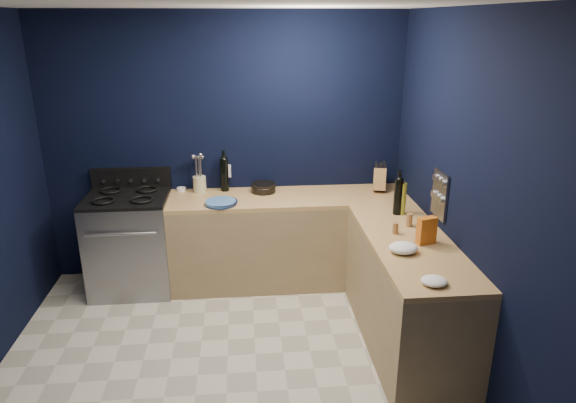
{
  "coord_description": "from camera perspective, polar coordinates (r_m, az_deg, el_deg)",
  "views": [
    {
      "loc": [
        0.16,
        -3.24,
        2.51
      ],
      "look_at": [
        0.55,
        1.0,
        1.0
      ],
      "focal_mm": 32.2,
      "sensor_mm": 36.0,
      "label": 1
    }
  ],
  "objects": [
    {
      "name": "ramekin",
      "position": [
        5.22,
        -11.69,
        1.33
      ],
      "size": [
        0.12,
        0.12,
        0.03
      ],
      "primitive_type": "cylinder",
      "rotation": [
        0.0,
        0.0,
        -0.43
      ],
      "color": "white",
      "rests_on": "top_back"
    },
    {
      "name": "lemon_basket",
      "position": [
        5.08,
        -2.72,
        1.53
      ],
      "size": [
        0.31,
        0.31,
        0.09
      ],
      "primitive_type": "cylinder",
      "rotation": [
        0.0,
        0.0,
        0.44
      ],
      "color": "black",
      "rests_on": "top_back"
    },
    {
      "name": "top_right",
      "position": [
        4.09,
        13.41,
        -4.55
      ],
      "size": [
        0.63,
        1.67,
        0.04
      ],
      "primitive_type": "cube",
      "color": "olive",
      "rests_on": "cab_right"
    },
    {
      "name": "wine_bottle_right",
      "position": [
        4.56,
        12.08,
        0.51
      ],
      "size": [
        0.1,
        0.1,
        0.32
      ],
      "primitive_type": "cylinder",
      "rotation": [
        0.0,
        0.0,
        -0.26
      ],
      "color": "black",
      "rests_on": "top_right"
    },
    {
      "name": "wall_right",
      "position": [
        3.81,
        19.86,
        -0.21
      ],
      "size": [
        0.02,
        3.5,
        2.6
      ],
      "primitive_type": "cube",
      "color": "black",
      "rests_on": "ground"
    },
    {
      "name": "backguard",
      "position": [
        5.29,
        -16.92,
        2.52
      ],
      "size": [
        0.76,
        0.06,
        0.2
      ],
      "primitive_type": "cube",
      "color": "black",
      "rests_on": "gas_range"
    },
    {
      "name": "wall_outlet",
      "position": [
        5.19,
        -6.81,
        3.37
      ],
      "size": [
        0.09,
        0.02,
        0.13
      ],
      "primitive_type": "cube",
      "color": "white",
      "rests_on": "wall_back"
    },
    {
      "name": "towel_end",
      "position": [
        3.48,
        15.84,
        -8.44
      ],
      "size": [
        0.21,
        0.2,
        0.05
      ],
      "primitive_type": "ellipsoid",
      "rotation": [
        0.0,
        0.0,
        -0.33
      ],
      "color": "white",
      "rests_on": "top_right"
    },
    {
      "name": "wall_front",
      "position": [
        1.92,
        -9.49,
        -19.86
      ],
      "size": [
        3.5,
        0.02,
        2.6
      ],
      "primitive_type": "cube",
      "color": "black",
      "rests_on": "ground"
    },
    {
      "name": "crouton_bag",
      "position": [
        4.03,
        15.05,
        -3.12
      ],
      "size": [
        0.16,
        0.1,
        0.21
      ],
      "primitive_type": "cube",
      "rotation": [
        0.0,
        0.0,
        0.26
      ],
      "color": "red",
      "rests_on": "top_right"
    },
    {
      "name": "ceiling",
      "position": [
        3.25,
        -8.67,
        21.05
      ],
      "size": [
        3.5,
        3.5,
        0.02
      ],
      "primitive_type": "cube",
      "color": "silver",
      "rests_on": "ground"
    },
    {
      "name": "spice_jar_near",
      "position": [
        4.35,
        13.26,
        -1.99
      ],
      "size": [
        0.05,
        0.05,
        0.11
      ],
      "primitive_type": "cylinder",
      "rotation": [
        0.0,
        0.0,
        0.01
      ],
      "color": "olive",
      "rests_on": "top_right"
    },
    {
      "name": "oven_door",
      "position": [
        4.94,
        -17.59,
        -6.14
      ],
      "size": [
        0.59,
        0.02,
        0.42
      ],
      "primitive_type": "cube",
      "color": "black",
      "rests_on": "gas_range"
    },
    {
      "name": "wall_back",
      "position": [
        5.15,
        -6.91,
        5.79
      ],
      "size": [
        3.5,
        0.02,
        2.6
      ],
      "primitive_type": "cube",
      "color": "black",
      "rests_on": "ground"
    },
    {
      "name": "floor",
      "position": [
        4.11,
        -6.73,
        -18.45
      ],
      "size": [
        3.5,
        3.5,
        0.02
      ],
      "primitive_type": "cube",
      "color": "beige",
      "rests_on": "ground"
    },
    {
      "name": "cab_back",
      "position": [
        5.14,
        0.12,
        -4.36
      ],
      "size": [
        2.3,
        0.63,
        0.86
      ],
      "primitive_type": "cube",
      "color": "#957C55",
      "rests_on": "floor"
    },
    {
      "name": "knife_block",
      "position": [
        5.19,
        10.08,
        2.4
      ],
      "size": [
        0.18,
        0.28,
        0.27
      ],
      "primitive_type": "cube",
      "rotation": [
        -0.31,
        0.0,
        -0.26
      ],
      "color": "olive",
      "rests_on": "top_back"
    },
    {
      "name": "spice_panel",
      "position": [
        4.32,
        16.43,
        0.74
      ],
      "size": [
        0.02,
        0.28,
        0.38
      ],
      "primitive_type": "cube",
      "color": "gray",
      "rests_on": "wall_right"
    },
    {
      "name": "plate_stack",
      "position": [
        4.78,
        -7.45,
        -0.13
      ],
      "size": [
        0.38,
        0.38,
        0.04
      ],
      "primitive_type": "cylinder",
      "rotation": [
        0.0,
        0.0,
        -0.42
      ],
      "color": "teal",
      "rests_on": "top_back"
    },
    {
      "name": "towel_front",
      "position": [
        3.87,
        12.62,
        -5.02
      ],
      "size": [
        0.25,
        0.22,
        0.07
      ],
      "primitive_type": "ellipsoid",
      "rotation": [
        0.0,
        0.0,
        0.21
      ],
      "color": "white",
      "rests_on": "top_right"
    },
    {
      "name": "oil_bottle",
      "position": [
        4.58,
        12.5,
        0.32
      ],
      "size": [
        0.08,
        0.08,
        0.28
      ],
      "primitive_type": "cylinder",
      "rotation": [
        0.0,
        0.0,
        -0.26
      ],
      "color": "#9FA32A",
      "rests_on": "top_right"
    },
    {
      "name": "wine_bottle_back",
      "position": [
        5.12,
        -7.03,
        2.94
      ],
      "size": [
        0.09,
        0.09,
        0.33
      ],
      "primitive_type": "cylinder",
      "rotation": [
        0.0,
        0.0,
        0.1
      ],
      "color": "black",
      "rests_on": "top_back"
    },
    {
      "name": "top_back",
      "position": [
        4.98,
        0.12,
        0.38
      ],
      "size": [
        2.3,
        0.63,
        0.04
      ],
      "primitive_type": "cube",
      "color": "olive",
      "rests_on": "cab_back"
    },
    {
      "name": "cooktop",
      "position": [
        5.04,
        -17.44,
        0.39
      ],
      "size": [
        0.76,
        0.66,
        0.03
      ],
      "primitive_type": "cube",
      "color": "black",
      "rests_on": "gas_range"
    },
    {
      "name": "utensil_crock",
      "position": [
        5.14,
        -9.73,
        1.89
      ],
      "size": [
        0.15,
        0.15,
        0.16
      ],
      "primitive_type": "cylinder",
      "rotation": [
        0.0,
        0.0,
        -0.26
      ],
      "color": "beige",
      "rests_on": "top_back"
    },
    {
      "name": "gas_range",
      "position": [
        5.21,
        -16.92,
        -4.55
      ],
      "size": [
        0.76,
        0.66,
        0.92
      ],
      "primitive_type": "cube",
      "color": "gray",
      "rests_on": "floor"
    },
    {
      "name": "spice_jar_far",
      "position": [
        4.18,
        11.77,
        -2.9
      ],
      "size": [
        0.06,
        0.06,
        0.09
      ],
      "primitive_type": "cylinder",
      "rotation": [
        0.0,
        0.0,
        -0.41
      ],
      "color": "olive",
      "rests_on": "top_right"
    },
    {
      "name": "cab_right",
      "position": [
        4.29,
        12.94,
        -10.05
      ],
      "size": [
        0.63,
        1.67,
        0.86
      ],
      "primitive_type": "cube",
      "color": "#957C55",
      "rests_on": "floor"
    }
  ]
}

